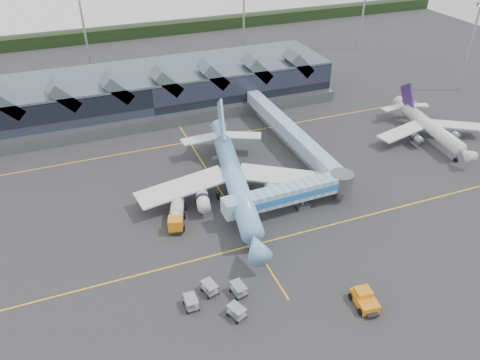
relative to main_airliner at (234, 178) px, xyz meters
name	(u,v)px	position (x,y,z in m)	size (l,w,h in m)	color
ground	(236,216)	(-1.85, -5.41, -3.79)	(260.00, 260.00, 0.00)	#2A2A2C
taxi_stripes	(216,185)	(-1.85, 4.59, -3.78)	(120.00, 60.00, 0.01)	gold
tree_line_far	(124,33)	(-1.85, 104.59, -1.79)	(260.00, 4.00, 4.00)	black
terminal	(145,91)	(-6.91, 41.94, 1.09)	(90.00, 22.25, 12.52)	black
light_masts	(225,31)	(19.15, 57.39, 8.70)	(132.40, 42.56, 22.45)	#92939A
main_airliner	(234,178)	(0.00, 0.00, 0.00)	(34.31, 39.97, 12.89)	#6AA1D8
regional_jet	(429,126)	(46.61, 5.28, -0.82)	(24.82, 27.26, 9.35)	silver
jet_bridge	(298,192)	(8.48, -7.48, -0.25)	(23.85, 4.13, 5.19)	#6D9AB7
fuel_truck	(177,211)	(-11.16, -2.77, -2.06)	(4.82, 9.14, 3.08)	black
pushback_tug	(365,299)	(7.10, -29.72, -2.87)	(3.35, 4.86, 2.04)	orange
baggage_carts	(219,297)	(-10.68, -22.40, -2.85)	(8.34, 7.98, 1.68)	gray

